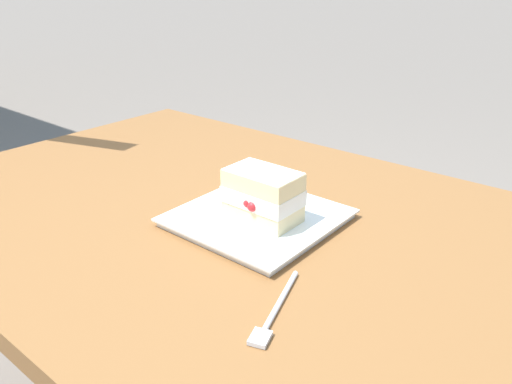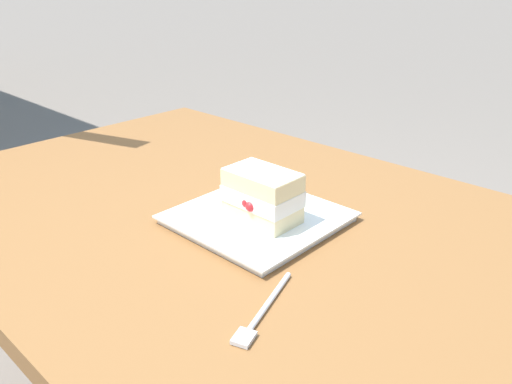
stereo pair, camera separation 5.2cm
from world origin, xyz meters
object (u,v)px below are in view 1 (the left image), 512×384
(dessert_plate, at_px, (256,219))
(dessert_fork, at_px, (275,311))
(patio_table, at_px, (226,255))
(cake_slice, at_px, (263,195))

(dessert_plate, height_order, dessert_fork, dessert_plate)
(dessert_plate, xyz_separation_m, dessert_fork, (-0.19, 0.19, -0.00))
(patio_table, relative_size, dessert_plate, 4.94)
(patio_table, xyz_separation_m, cake_slice, (-0.10, 0.01, 0.16))
(patio_table, distance_m, cake_slice, 0.19)
(dessert_plate, bearing_deg, dessert_fork, 134.92)
(patio_table, distance_m, dessert_fork, 0.35)
(cake_slice, bearing_deg, dessert_plate, -11.94)
(dessert_plate, relative_size, cake_slice, 2.08)
(dessert_plate, xyz_separation_m, cake_slice, (-0.02, 0.00, 0.05))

